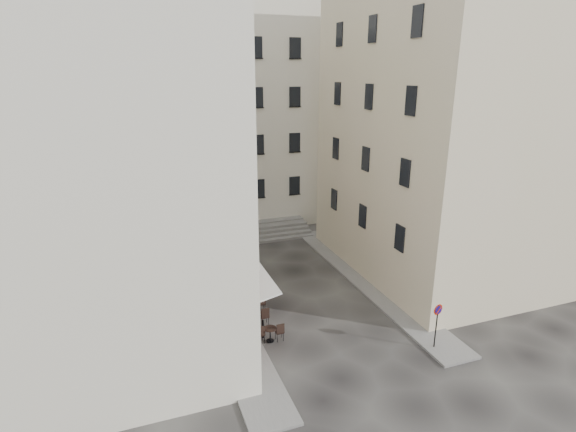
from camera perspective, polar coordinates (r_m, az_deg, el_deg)
name	(u,v)px	position (r m, az deg, el deg)	size (l,w,h in m)	color
ground	(316,316)	(24.41, 3.62, -12.52)	(90.00, 90.00, 0.00)	black
sidewalk_left	(217,295)	(26.60, -8.97, -9.84)	(2.00, 22.00, 0.12)	slate
sidewalk_right	(364,279)	(28.57, 9.60, -7.85)	(2.00, 18.00, 0.12)	slate
building_left	(77,119)	(22.44, -25.24, 11.04)	(12.20, 16.20, 20.60)	beige
building_right	(454,123)	(29.83, 20.37, 10.96)	(12.20, 14.20, 18.60)	beige
building_back	(218,110)	(39.11, -8.89, 13.21)	(18.20, 10.20, 18.60)	beige
cafe_storefront	(231,288)	(23.18, -7.27, -9.09)	(1.74, 7.30, 3.50)	#480A11
stone_steps	(253,233)	(35.05, -4.52, -2.10)	(9.00, 3.15, 0.80)	#63615E
bollard_near	(263,328)	(22.37, -3.21, -14.01)	(0.12, 0.12, 0.98)	black
bollard_mid	(245,296)	(25.31, -5.53, -10.03)	(0.12, 0.12, 0.98)	black
bollard_far	(230,270)	(28.38, -7.32, -6.88)	(0.12, 0.12, 0.98)	black
no_parking_sign	(437,318)	(22.01, 18.43, -12.16)	(0.53, 0.15, 2.33)	black
bistro_table_a	(270,333)	(22.09, -2.32, -14.60)	(1.32, 0.62, 0.92)	black
bistro_table_b	(255,317)	(23.29, -4.24, -12.71)	(1.40, 0.65, 0.98)	black
bistro_table_c	(255,304)	(24.64, -4.26, -11.13)	(1.13, 0.53, 0.79)	black
bistro_table_d	(244,286)	(26.46, -5.56, -8.86)	(1.30, 0.61, 0.92)	black
bistro_table_e	(243,278)	(27.53, -5.74, -7.81)	(1.24, 0.58, 0.87)	black
pedestrian	(251,298)	(24.20, -4.78, -10.32)	(0.68, 0.44, 1.85)	black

